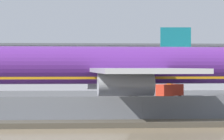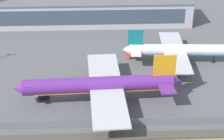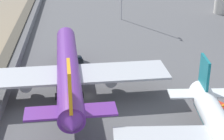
{
  "view_description": "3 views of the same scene",
  "coord_description": "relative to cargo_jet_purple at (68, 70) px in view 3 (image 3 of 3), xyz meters",
  "views": [
    {
      "loc": [
        -6.72,
        -68.91,
        5.5
      ],
      "look_at": [
        -2.28,
        -5.24,
        5.09
      ],
      "focal_mm": 85.0,
      "sensor_mm": 36.0,
      "label": 1
    },
    {
      "loc": [
        -2.74,
        -96.25,
        60.19
      ],
      "look_at": [
        1.84,
        7.59,
        4.47
      ],
      "focal_mm": 60.0,
      "sensor_mm": 36.0,
      "label": 2
    },
    {
      "loc": [
        70.24,
        -0.62,
        37.08
      ],
      "look_at": [
        -1.19,
        5.83,
        5.4
      ],
      "focal_mm": 60.0,
      "sensor_mm": 36.0,
      "label": 3
    }
  ],
  "objects": [
    {
      "name": "ops_van",
      "position": [
        12.09,
        29.26,
        -4.19
      ],
      "size": [
        5.42,
        4.8,
        2.48
      ],
      "color": "red",
      "rests_on": "ground"
    },
    {
      "name": "baggage_tug",
      "position": [
        -17.11,
        2.13,
        -4.67
      ],
      "size": [
        3.54,
        2.52,
        1.8
      ],
      "color": "#1E2328",
      "rests_on": "ground"
    },
    {
      "name": "cargo_jet_purple",
      "position": [
        0.0,
        0.0,
        0.0
      ],
      "size": [
        48.77,
        41.73,
        14.34
      ],
      "color": "#602889",
      "rests_on": "ground"
    },
    {
      "name": "ground_plane",
      "position": [
        1.8,
        3.34,
        -5.47
      ],
      "size": [
        500.0,
        500.0,
        0.0
      ],
      "primitive_type": "plane",
      "color": "#565659"
    },
    {
      "name": "perimeter_fence",
      "position": [
        1.8,
        -12.66,
        -4.22
      ],
      "size": [
        280.0,
        0.1,
        2.51
      ],
      "color": "slate",
      "rests_on": "ground"
    }
  ]
}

